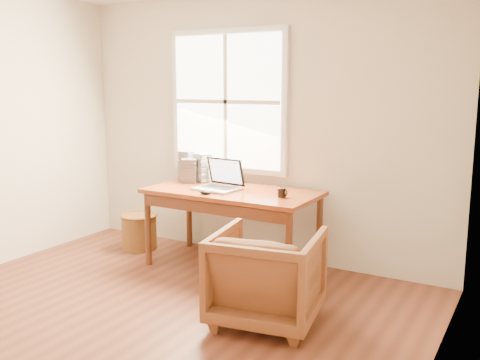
% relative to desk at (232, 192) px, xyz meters
% --- Properties ---
extents(room_shell, '(4.04, 4.54, 2.64)m').
position_rel_desk_xyz_m(room_shell, '(-0.02, -1.64, 0.59)').
color(room_shell, brown).
rests_on(room_shell, ground).
extents(desk, '(1.60, 0.80, 0.04)m').
position_rel_desk_xyz_m(desk, '(0.00, 0.00, 0.00)').
color(desk, brown).
rests_on(desk, room_shell).
extents(armchair, '(0.86, 0.88, 0.69)m').
position_rel_desk_xyz_m(armchair, '(0.82, -0.90, -0.38)').
color(armchair, brown).
rests_on(armchair, room_shell).
extents(wicker_stool, '(0.39, 0.39, 0.36)m').
position_rel_desk_xyz_m(wicker_stool, '(-1.15, 0.00, -0.55)').
color(wicker_stool, brown).
rests_on(wicker_stool, room_shell).
extents(laptop, '(0.46, 0.48, 0.31)m').
position_rel_desk_xyz_m(laptop, '(-0.13, -0.08, 0.18)').
color(laptop, '#B5B8BC').
rests_on(laptop, desk).
extents(mouse, '(0.12, 0.08, 0.03)m').
position_rel_desk_xyz_m(mouse, '(-0.10, -0.29, 0.04)').
color(mouse, black).
rests_on(mouse, desk).
extents(coffee_mug, '(0.09, 0.09, 0.08)m').
position_rel_desk_xyz_m(coffee_mug, '(0.53, -0.06, 0.06)').
color(coffee_mug, black).
rests_on(coffee_mug, desk).
extents(cd_stack_a, '(0.18, 0.17, 0.29)m').
position_rel_desk_xyz_m(cd_stack_a, '(-0.47, 0.21, 0.17)').
color(cd_stack_a, silver).
rests_on(cd_stack_a, desk).
extents(cd_stack_b, '(0.19, 0.18, 0.24)m').
position_rel_desk_xyz_m(cd_stack_b, '(-0.57, 0.11, 0.14)').
color(cd_stack_b, '#2A2B30').
rests_on(cd_stack_b, desk).
extents(cd_stack_c, '(0.14, 0.12, 0.30)m').
position_rel_desk_xyz_m(cd_stack_c, '(-0.68, 0.22, 0.17)').
color(cd_stack_c, '#AAAAB8').
rests_on(cd_stack_c, desk).
extents(cd_stack_d, '(0.15, 0.13, 0.16)m').
position_rel_desk_xyz_m(cd_stack_d, '(-0.45, 0.23, 0.10)').
color(cd_stack_d, silver).
rests_on(cd_stack_d, desk).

